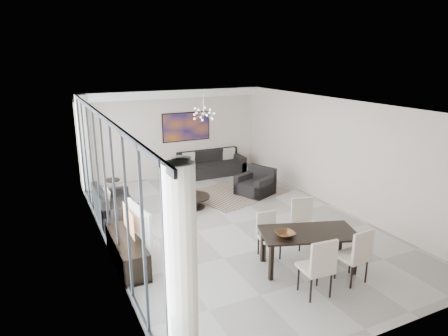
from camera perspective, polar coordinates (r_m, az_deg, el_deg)
room_shell at (r=9.54m, az=3.90°, el=0.54°), size 6.00×9.00×2.90m
window_wall at (r=8.46m, az=-16.05°, el=-1.94°), size 0.37×8.95×2.90m
soffit at (r=13.01m, az=-7.35°, el=10.44°), size 5.98×0.40×0.26m
painting at (r=13.48m, az=-5.40°, el=5.88°), size 1.68×0.04×0.98m
chandelier at (r=11.49m, az=-2.94°, el=7.75°), size 0.66×0.66×0.71m
rug at (r=11.93m, az=1.72°, el=-3.54°), size 3.06×2.64×0.01m
coffee_table at (r=10.78m, az=-4.48°, el=-4.72°), size 0.93×0.93×0.33m
bowl_coffee at (r=10.80m, az=-4.47°, el=-3.70°), size 0.26×0.26×0.07m
sofa_main at (r=13.69m, az=-1.83°, el=0.19°), size 2.23×0.91×0.81m
loveseat at (r=10.30m, az=-15.36°, el=-5.73°), size 0.92×1.63×0.82m
armchair at (r=11.80m, az=4.56°, el=-2.46°), size 1.18×1.20×0.78m
side_table at (r=11.84m, az=-15.59°, el=-2.41°), size 0.40×0.40×0.56m
tv_console at (r=8.17m, az=-13.69°, el=-11.45°), size 0.50×1.77×0.55m
television at (r=7.89m, az=-12.73°, el=-7.61°), size 0.29×1.11×0.64m
dining_table at (r=7.82m, az=11.98°, el=-9.49°), size 1.99×1.42×0.75m
dining_chair_sw at (r=6.98m, az=13.46°, el=-13.21°), size 0.53×0.53×1.08m
dining_chair_se at (r=7.56m, az=18.47°, el=-11.39°), size 0.52×0.52×1.05m
dining_chair_nw at (r=8.22m, az=6.28°, el=-8.97°), size 0.47×0.47×0.92m
dining_chair_ne at (r=8.75m, az=11.27°, el=-7.12°), size 0.57×0.57×1.03m
bowl_dining at (r=7.50m, az=8.74°, el=-9.35°), size 0.36×0.36×0.09m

